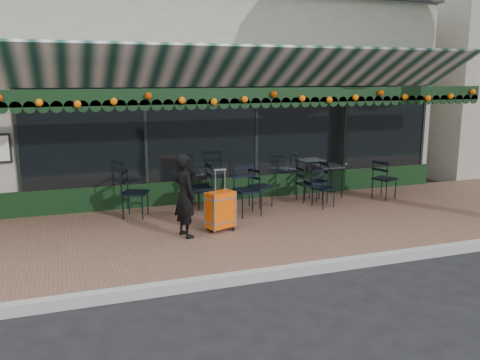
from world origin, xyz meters
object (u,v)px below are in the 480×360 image
object	(u,v)px
chair_b_right	(261,187)
chair_solo	(135,193)
woman	(185,195)
chair_a_extra	(384,179)
suitcase	(220,210)
cafe_table_b	(207,174)
chair_a_left	(316,182)
chair_a_right	(307,184)
cafe_table_a	(328,168)
chair_a_front	(323,189)
chair_b_left	(199,188)
chair_b_front	(248,191)

from	to	relation	value
chair_b_right	chair_solo	distance (m)	2.57
woman	chair_a_extra	bearing A→B (deg)	-90.56
suitcase	cafe_table_b	xyz separation A→B (m)	(0.25, 1.71, 0.32)
chair_a_left	chair_solo	world-z (taller)	chair_solo
chair_a_right	chair_solo	size ratio (longest dim) A/B	0.82
chair_a_right	chair_a_extra	xyz separation A→B (m)	(1.73, -0.33, 0.06)
cafe_table_a	chair_a_front	size ratio (longest dim) A/B	0.92
chair_solo	cafe_table_b	bearing A→B (deg)	-53.75
woman	chair_solo	world-z (taller)	woman
chair_a_extra	chair_b_right	bearing A→B (deg)	63.08
cafe_table_b	chair_solo	bearing A→B (deg)	-168.37
chair_b_left	suitcase	bearing A→B (deg)	0.12
cafe_table_b	chair_b_right	bearing A→B (deg)	-19.07
suitcase	chair_a_front	world-z (taller)	suitcase
cafe_table_b	chair_b_front	distance (m)	1.09
woman	chair_a_right	xyz separation A→B (m)	(3.04, 1.53, -0.33)
chair_b_left	chair_b_front	distance (m)	0.98
chair_b_right	chair_b_front	size ratio (longest dim) A/B	0.85
chair_b_right	chair_b_front	xyz separation A→B (m)	(-0.49, -0.56, 0.07)
woman	cafe_table_b	distance (m)	2.04
cafe_table_b	chair_b_front	bearing A→B (deg)	-59.35
cafe_table_a	chair_b_left	bearing A→B (deg)	-173.06
chair_b_front	chair_solo	distance (m)	2.16
cafe_table_b	chair_b_left	bearing A→B (deg)	-125.17
woman	chair_b_left	distance (m)	1.56
suitcase	cafe_table_b	distance (m)	1.76
chair_b_right	suitcase	bearing A→B (deg)	116.49
suitcase	chair_a_right	distance (m)	2.78
cafe_table_a	chair_b_left	size ratio (longest dim) A/B	0.73
cafe_table_a	chair_b_front	world-z (taller)	chair_b_front
chair_a_left	chair_a_front	size ratio (longest dim) A/B	1.12
suitcase	chair_b_front	world-z (taller)	suitcase
woman	chair_a_front	size ratio (longest dim) A/B	1.83
chair_a_left	chair_a_front	distance (m)	0.45
chair_a_left	chair_a_extra	bearing A→B (deg)	81.04
chair_a_left	chair_a_right	bearing A→B (deg)	-124.13
suitcase	woman	bearing A→B (deg)	168.14
chair_a_left	suitcase	bearing A→B (deg)	-63.88
chair_b_left	cafe_table_b	bearing A→B (deg)	143.41
chair_a_front	chair_solo	size ratio (longest dim) A/B	0.84
chair_b_right	chair_b_front	bearing A→B (deg)	118.88
chair_b_front	suitcase	bearing A→B (deg)	-139.56
suitcase	chair_a_extra	size ratio (longest dim) A/B	1.25
cafe_table_a	chair_solo	distance (m)	4.32
chair_a_right	chair_a_front	distance (m)	0.56
cafe_table_b	chair_a_left	distance (m)	2.35
woman	chair_solo	bearing A→B (deg)	7.76
woman	chair_a_right	size ratio (longest dim) A/B	1.87
cafe_table_b	chair_a_right	xyz separation A→B (m)	(2.14, -0.29, -0.30)
suitcase	chair_b_front	xyz separation A→B (m)	(0.80, 0.79, 0.12)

